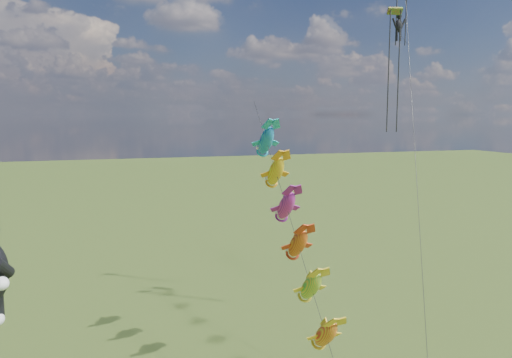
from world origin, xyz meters
name	(u,v)px	position (x,y,z in m)	size (l,w,h in m)	color
fish_windsock_rig	(292,225)	(10.03, 3.30, 8.71)	(0.86, 15.97, 15.49)	brown
parafoil_rig	(399,25)	(20.13, 9.25, 20.66)	(8.33, 15.93, 27.95)	brown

